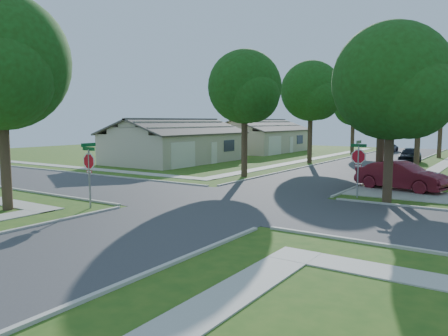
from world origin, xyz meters
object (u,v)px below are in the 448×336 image
tree_w_near (245,90)px  car_curb_east (410,155)px  car_curb_west (389,147)px  tree_e_near (383,92)px  stop_sign_sw (89,164)px  car_driveway (401,176)px  stop_sign_ne (358,159)px  tree_e_far (442,102)px  tree_sw_corner (1,68)px  tree_w_mid (311,94)px  tree_w_far (354,108)px  house_nw_far (261,140)px  tree_e_mid (421,93)px  house_nw_near (176,146)px  tree_ne_corner (393,87)px

tree_w_near → car_curb_east: size_ratio=2.03×
car_curb_west → tree_e_near: bearing=101.4°
stop_sign_sw → car_driveway: bearing=51.4°
stop_sign_sw → car_curb_east: bearing=75.7°
stop_sign_sw → tree_w_near: bearing=89.8°
stop_sign_ne → tree_e_far: bearing=89.9°
tree_sw_corner → car_curb_west: 48.27m
stop_sign_ne → tree_w_mid: tree_w_mid is taller
tree_w_far → tree_sw_corner: tree_sw_corner is taller
tree_e_far → tree_sw_corner: 42.77m
tree_e_far → tree_w_mid: bearing=-125.9°
tree_sw_corner → house_nw_far: size_ratio=0.70×
tree_e_far → tree_w_mid: (-9.39, -13.00, 0.51)m
tree_w_far → house_nw_far: 12.19m
stop_sign_ne → tree_e_mid: (0.06, 16.31, 4.22)m
tree_w_far → house_nw_near: tree_w_far is taller
tree_e_near → tree_sw_corner: bearing=-127.3°
car_curb_west → house_nw_far: bearing=31.1°
car_driveway → tree_w_far: bearing=36.3°
tree_e_near → house_nw_near: size_ratio=0.61×
tree_e_near → tree_w_near: (-9.40, 0.00, 0.47)m
tree_e_far → car_curb_west: bearing=135.6°
tree_sw_corner → car_curb_east: bearing=72.3°
tree_w_mid → car_curb_west: (2.61, 19.63, -5.87)m
tree_w_far → tree_ne_corner: (11.01, -29.80, 0.09)m
tree_e_mid → car_curb_west: bearing=109.1°
tree_ne_corner → car_driveway: 6.56m
house_nw_near → house_nw_far: (0.00, 17.00, 0.00)m
car_curb_east → stop_sign_sw: bearing=-108.6°
stop_sign_sw → tree_sw_corner: tree_sw_corner is taller
tree_w_far → house_nw_far: (-11.34, -2.01, -3.99)m
tree_w_near → tree_ne_corner: bearing=-23.6°
house_nw_near → tree_e_far: bearing=42.5°
tree_e_mid → tree_w_mid: 9.40m
tree_e_mid → house_nw_near: size_ratio=0.68×
tree_e_mid → car_curb_east: 7.84m
tree_e_near → car_driveway: bearing=-13.8°
stop_sign_ne → tree_w_far: 30.96m
tree_e_mid → tree_e_far: size_ratio=1.06×
tree_e_far → house_nw_far: size_ratio=0.64×
stop_sign_ne → house_nw_far: bearing=127.2°
tree_e_mid → tree_sw_corner: bearing=-113.5°
tree_e_mid → tree_w_far: size_ratio=1.15×
tree_e_near → tree_e_mid: size_ratio=0.90×
stop_sign_ne → car_driveway: 4.38m
tree_e_near → house_nw_near: tree_e_near is taller
tree_e_near → tree_e_mid: 12.02m
car_driveway → tree_e_mid: bearing=19.2°
tree_w_near → house_nw_near: bearing=152.2°
tree_sw_corner → car_driveway: size_ratio=1.91×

